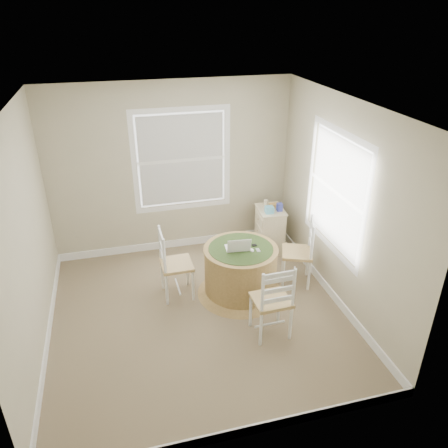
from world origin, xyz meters
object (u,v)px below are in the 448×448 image
object	(u,v)px
round_table	(240,269)
corner_chest	(270,229)
chair_near	(271,300)
laptop	(238,247)
chair_left	(177,264)
chair_right	(297,252)

from	to	relation	value
round_table	corner_chest	xyz separation A→B (m)	(0.79, 1.03, -0.03)
chair_near	laptop	bearing A→B (deg)	-81.08
chair_left	chair_right	bearing A→B (deg)	-95.17
chair_right	laptop	xyz separation A→B (m)	(-0.87, -0.07, 0.24)
round_table	chair_near	bearing A→B (deg)	-79.40
round_table	chair_left	size ratio (longest dim) A/B	1.21
round_table	chair_near	distance (m)	0.87
corner_chest	chair_left	bearing A→B (deg)	-148.38
chair_near	laptop	size ratio (longest dim) A/B	2.92
chair_left	round_table	bearing A→B (deg)	-103.32
chair_left	corner_chest	bearing A→B (deg)	-63.17
chair_near	corner_chest	bearing A→B (deg)	-111.46
chair_left	chair_near	xyz separation A→B (m)	(0.93, -1.04, 0.00)
laptop	corner_chest	world-z (taller)	laptop
round_table	chair_near	size ratio (longest dim) A/B	1.21
round_table	corner_chest	size ratio (longest dim) A/B	1.66
chair_near	chair_right	distance (m)	1.16
laptop	corner_chest	bearing A→B (deg)	-122.85
chair_right	corner_chest	xyz separation A→B (m)	(-0.04, 0.97, -0.13)
chair_left	corner_chest	size ratio (longest dim) A/B	1.37
chair_left	corner_chest	xyz separation A→B (m)	(1.60, 0.85, -0.13)
chair_near	corner_chest	distance (m)	2.00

